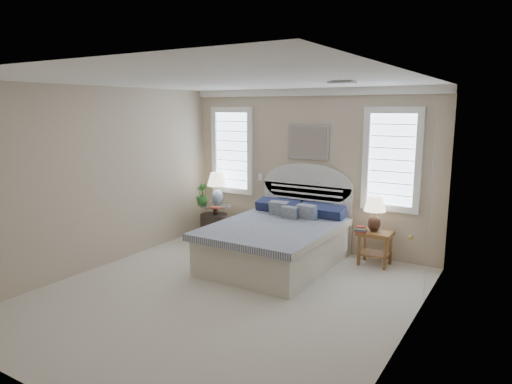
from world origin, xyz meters
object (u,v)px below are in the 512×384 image
object	(u,v)px
bed	(279,239)
lamp_right	(375,210)
side_table_left	(216,218)
nightstand_right	(375,241)
floor_pot	(214,227)
lamp_left	(217,185)

from	to	relation	value
bed	lamp_right	distance (m)	1.53
side_table_left	nightstand_right	size ratio (longest dim) A/B	1.19
floor_pot	lamp_left	distance (m)	0.78
side_table_left	floor_pot	distance (m)	0.16
lamp_left	lamp_right	distance (m)	2.98
bed	lamp_right	xyz separation A→B (m)	(1.27, 0.71, 0.48)
bed	lamp_left	distance (m)	1.95
side_table_left	nightstand_right	distance (m)	2.95
bed	nightstand_right	xyz separation A→B (m)	(1.30, 0.69, 0.00)
lamp_right	bed	bearing A→B (deg)	-150.85
floor_pot	bed	bearing A→B (deg)	-18.63
floor_pot	side_table_left	bearing A→B (deg)	61.07
bed	side_table_left	size ratio (longest dim) A/B	3.61
nightstand_right	lamp_left	bearing A→B (deg)	179.39
lamp_right	floor_pot	bearing A→B (deg)	-177.17
side_table_left	lamp_left	xyz separation A→B (m)	(-0.06, 0.13, 0.60)
side_table_left	lamp_left	size ratio (longest dim) A/B	1.07
bed	lamp_right	size ratio (longest dim) A/B	4.17
bed	lamp_right	world-z (taller)	bed
lamp_left	side_table_left	bearing A→B (deg)	-67.15
floor_pot	lamp_right	distance (m)	3.00
lamp_left	lamp_right	size ratio (longest dim) A/B	1.08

